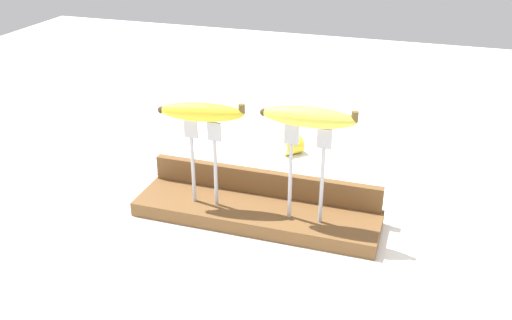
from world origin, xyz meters
name	(u,v)px	position (x,y,z in m)	size (l,w,h in m)	color
ground_plane	(256,220)	(0.00, 0.00, 0.00)	(3.00, 3.00, 0.00)	white
wooden_board	(256,213)	(0.00, 0.00, 0.01)	(0.47, 0.13, 0.03)	brown
board_backstop	(265,182)	(0.00, 0.05, 0.05)	(0.46, 0.02, 0.05)	brown
fork_stand_left	(204,155)	(-0.10, -0.01, 0.13)	(0.07, 0.01, 0.17)	#B2B2B7
fork_stand_right	(307,166)	(0.10, -0.01, 0.14)	(0.08, 0.01, 0.18)	#B2B2B7
banana_raised_left	(202,112)	(-0.10, -0.01, 0.22)	(0.16, 0.06, 0.04)	yellow
banana_raised_right	(309,117)	(0.10, -0.01, 0.23)	(0.17, 0.05, 0.04)	#DBD147
fork_fallen_far	(182,174)	(-0.21, 0.12, 0.00)	(0.17, 0.03, 0.01)	#B2B2B7
banana_chunk_near	(292,146)	(-0.01, 0.31, 0.02)	(0.06, 0.06, 0.04)	yellow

